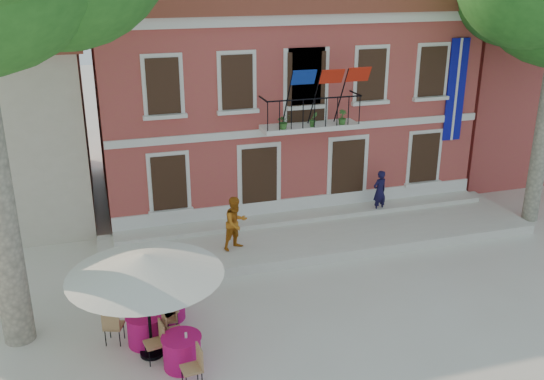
{
  "coord_description": "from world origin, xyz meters",
  "views": [
    {
      "loc": [
        -4.77,
        -12.41,
        8.43
      ],
      "look_at": [
        0.09,
        3.5,
        2.24
      ],
      "focal_mm": 40.0,
      "sensor_mm": 36.0,
      "label": 1
    }
  ],
  "objects_px": {
    "patio_umbrella": "(145,265)",
    "cafe_table_4": "(182,350)",
    "cafe_table_0": "(145,328)",
    "cafe_table_3": "(168,303)",
    "pedestrian_navy": "(380,191)",
    "pedestrian_orange": "(236,223)"
  },
  "relations": [
    {
      "from": "pedestrian_navy",
      "to": "pedestrian_orange",
      "type": "relative_size",
      "value": 0.91
    },
    {
      "from": "pedestrian_navy",
      "to": "cafe_table_3",
      "type": "bearing_deg",
      "value": 13.37
    },
    {
      "from": "cafe_table_3",
      "to": "pedestrian_navy",
      "type": "bearing_deg",
      "value": 28.01
    },
    {
      "from": "pedestrian_navy",
      "to": "cafe_table_0",
      "type": "relative_size",
      "value": 0.82
    },
    {
      "from": "cafe_table_0",
      "to": "cafe_table_3",
      "type": "xyz_separation_m",
      "value": [
        0.66,
        0.95,
        -0.01
      ]
    },
    {
      "from": "cafe_table_0",
      "to": "cafe_table_4",
      "type": "relative_size",
      "value": 0.94
    },
    {
      "from": "cafe_table_0",
      "to": "pedestrian_navy",
      "type": "bearing_deg",
      "value": 31.03
    },
    {
      "from": "pedestrian_orange",
      "to": "cafe_table_3",
      "type": "height_order",
      "value": "pedestrian_orange"
    },
    {
      "from": "patio_umbrella",
      "to": "cafe_table_0",
      "type": "xyz_separation_m",
      "value": [
        -0.08,
        0.48,
        -1.88
      ]
    },
    {
      "from": "cafe_table_0",
      "to": "cafe_table_4",
      "type": "xyz_separation_m",
      "value": [
        0.68,
        -1.13,
        -0.01
      ]
    },
    {
      "from": "patio_umbrella",
      "to": "pedestrian_orange",
      "type": "relative_size",
      "value": 2.07
    },
    {
      "from": "pedestrian_navy",
      "to": "cafe_table_3",
      "type": "relative_size",
      "value": 0.78
    },
    {
      "from": "cafe_table_0",
      "to": "cafe_table_3",
      "type": "height_order",
      "value": "same"
    },
    {
      "from": "pedestrian_navy",
      "to": "cafe_table_4",
      "type": "distance_m",
      "value": 10.15
    },
    {
      "from": "patio_umbrella",
      "to": "cafe_table_4",
      "type": "xyz_separation_m",
      "value": [
        0.61,
        -0.66,
        -1.88
      ]
    },
    {
      "from": "patio_umbrella",
      "to": "pedestrian_orange",
      "type": "bearing_deg",
      "value": 54.38
    },
    {
      "from": "cafe_table_3",
      "to": "cafe_table_4",
      "type": "distance_m",
      "value": 2.09
    },
    {
      "from": "pedestrian_orange",
      "to": "cafe_table_4",
      "type": "bearing_deg",
      "value": -141.27
    },
    {
      "from": "pedestrian_navy",
      "to": "cafe_table_3",
      "type": "xyz_separation_m",
      "value": [
        -7.94,
        -4.22,
        -0.64
      ]
    },
    {
      "from": "pedestrian_navy",
      "to": "pedestrian_orange",
      "type": "bearing_deg",
      "value": -0.39
    },
    {
      "from": "cafe_table_0",
      "to": "pedestrian_orange",
      "type": "bearing_deg",
      "value": 50.41
    },
    {
      "from": "pedestrian_orange",
      "to": "cafe_table_0",
      "type": "relative_size",
      "value": 0.9
    }
  ]
}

